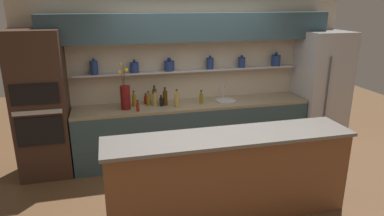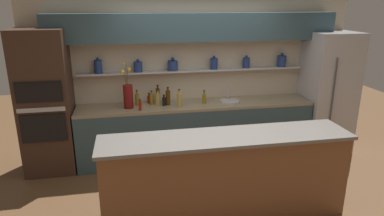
# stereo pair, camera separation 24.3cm
# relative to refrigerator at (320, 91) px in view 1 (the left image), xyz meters

# --- Properties ---
(ground_plane) EXTENTS (12.00, 12.00, 0.00)m
(ground_plane) POSITION_rel_refrigerator_xyz_m (-2.22, -1.20, -1.00)
(ground_plane) COLOR brown
(back_wall_unit) EXTENTS (5.20, 0.44, 2.60)m
(back_wall_unit) POSITION_rel_refrigerator_xyz_m (-2.22, 0.33, 0.55)
(back_wall_unit) COLOR beige
(back_wall_unit) RESTS_ON ground_plane
(back_counter_unit) EXTENTS (3.69, 0.62, 0.92)m
(back_counter_unit) POSITION_rel_refrigerator_xyz_m (-2.24, 0.04, -0.54)
(back_counter_unit) COLOR #334C56
(back_counter_unit) RESTS_ON ground_plane
(island_counter) EXTENTS (2.88, 0.61, 1.02)m
(island_counter) POSITION_rel_refrigerator_xyz_m (-2.22, -1.59, -0.49)
(island_counter) COLOR brown
(island_counter) RESTS_ON ground_plane
(refrigerator) EXTENTS (0.76, 0.73, 2.00)m
(refrigerator) POSITION_rel_refrigerator_xyz_m (0.00, 0.00, 0.00)
(refrigerator) COLOR #B7B7BC
(refrigerator) RESTS_ON ground_plane
(oven_tower) EXTENTS (0.71, 0.64, 2.11)m
(oven_tower) POSITION_rel_refrigerator_xyz_m (-4.47, 0.04, 0.06)
(oven_tower) COLOR #3D281E
(oven_tower) RESTS_ON ground_plane
(flower_vase) EXTENTS (0.16, 0.15, 0.69)m
(flower_vase) POSITION_rel_refrigerator_xyz_m (-3.29, 0.01, 0.12)
(flower_vase) COLOR maroon
(flower_vase) RESTS_ON back_counter_unit
(sink_fixture) EXTENTS (0.32, 0.32, 0.25)m
(sink_fixture) POSITION_rel_refrigerator_xyz_m (-1.69, 0.05, -0.06)
(sink_fixture) COLOR #B7B7BC
(sink_fixture) RESTS_ON back_counter_unit
(bottle_sauce_0) EXTENTS (0.06, 0.06, 0.16)m
(bottle_sauce_0) POSITION_rel_refrigerator_xyz_m (-2.97, 0.21, -0.01)
(bottle_sauce_0) COLOR maroon
(bottle_sauce_0) RESTS_ON back_counter_unit
(bottle_spirit_1) EXTENTS (0.07, 0.07, 0.28)m
(bottle_spirit_1) POSITION_rel_refrigerator_xyz_m (-2.69, 0.06, 0.04)
(bottle_spirit_1) COLOR #4C2D0C
(bottle_spirit_1) RESTS_ON back_counter_unit
(bottle_sauce_2) EXTENTS (0.06, 0.06, 0.18)m
(bottle_sauce_2) POSITION_rel_refrigerator_xyz_m (-2.75, 0.02, -0.01)
(bottle_sauce_2) COLOR black
(bottle_sauce_2) RESTS_ON back_counter_unit
(bottle_spirit_3) EXTENTS (0.06, 0.06, 0.29)m
(bottle_spirit_3) POSITION_rel_refrigerator_xyz_m (-2.83, 0.21, 0.04)
(bottle_spirit_3) COLOR #4C2D0C
(bottle_spirit_3) RESTS_ON back_counter_unit
(bottle_oil_4) EXTENTS (0.06, 0.06, 0.22)m
(bottle_oil_4) POSITION_rel_refrigerator_xyz_m (-2.12, 0.02, 0.01)
(bottle_oil_4) COLOR olive
(bottle_oil_4) RESTS_ON back_counter_unit
(bottle_sauce_5) EXTENTS (0.05, 0.05, 0.17)m
(bottle_sauce_5) POSITION_rel_refrigerator_xyz_m (-3.13, -0.15, -0.01)
(bottle_sauce_5) COLOR maroon
(bottle_sauce_5) RESTS_ON back_counter_unit
(bottle_spirit_6) EXTENTS (0.07, 0.07, 0.24)m
(bottle_spirit_6) POSITION_rel_refrigerator_xyz_m (-2.84, 0.08, 0.02)
(bottle_spirit_6) COLOR tan
(bottle_spirit_6) RESTS_ON back_counter_unit
(bottle_oil_7) EXTENTS (0.06, 0.06, 0.24)m
(bottle_oil_7) POSITION_rel_refrigerator_xyz_m (-3.16, 0.13, 0.02)
(bottle_oil_7) COLOR olive
(bottle_oil_7) RESTS_ON back_counter_unit
(bottle_oil_8) EXTENTS (0.06, 0.06, 0.22)m
(bottle_oil_8) POSITION_rel_refrigerator_xyz_m (-2.93, 0.14, 0.00)
(bottle_oil_8) COLOR olive
(bottle_oil_8) RESTS_ON back_counter_unit
(bottle_spirit_9) EXTENTS (0.07, 0.07, 0.28)m
(bottle_spirit_9) POSITION_rel_refrigerator_xyz_m (-2.53, -0.09, 0.04)
(bottle_spirit_9) COLOR tan
(bottle_spirit_9) RESTS_ON back_counter_unit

